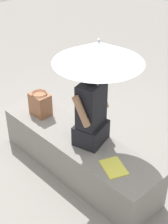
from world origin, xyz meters
name	(u,v)px	position (x,y,z in m)	size (l,w,h in m)	color
ground_plane	(78,169)	(0.00, 0.00, 0.00)	(14.00, 14.00, 0.00)	gray
stone_bench	(77,154)	(0.00, 0.00, 0.23)	(2.04, 0.54, 0.46)	gray
person_seated	(91,110)	(0.14, 0.07, 0.85)	(0.37, 0.51, 0.90)	black
parasol	(98,52)	(0.21, 0.08, 1.50)	(0.86, 0.86, 1.16)	#B7B7BC
handbag_black	(40,104)	(-0.65, 0.00, 0.60)	(0.24, 0.18, 0.30)	brown
magazine	(114,167)	(0.60, -0.07, 0.47)	(0.28, 0.20, 0.01)	#EAE04C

